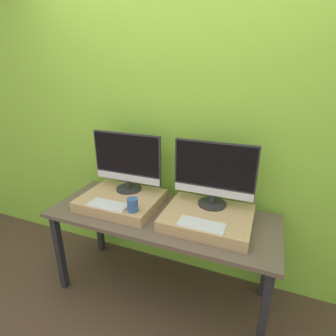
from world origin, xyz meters
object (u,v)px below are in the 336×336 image
at_px(monitor_left, 127,160).
at_px(keyboard_right, 202,225).
at_px(keyboard_left, 108,205).
at_px(mug, 133,205).
at_px(monitor_right, 214,173).

height_order(monitor_left, keyboard_right, monitor_left).
xyz_separation_m(monitor_left, keyboard_right, (0.69, -0.29, -0.24)).
distance_m(keyboard_left, keyboard_right, 0.69).
relative_size(keyboard_left, mug, 3.09).
relative_size(mug, keyboard_right, 0.32).
height_order(keyboard_left, keyboard_right, same).
xyz_separation_m(keyboard_left, mug, (0.20, -0.00, 0.04)).
relative_size(keyboard_left, keyboard_right, 1.00).
height_order(mug, keyboard_right, mug).
xyz_separation_m(monitor_left, mug, (0.20, -0.29, -0.20)).
bearing_deg(mug, keyboard_right, 0.00).
relative_size(monitor_left, monitor_right, 1.00).
relative_size(keyboard_left, monitor_right, 0.51).
bearing_deg(keyboard_right, mug, -180.00).
bearing_deg(keyboard_right, monitor_left, 157.01).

